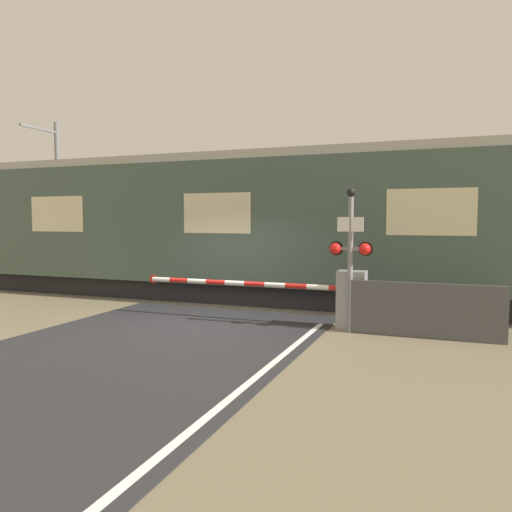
{
  "coord_description": "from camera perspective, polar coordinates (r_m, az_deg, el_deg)",
  "views": [
    {
      "loc": [
        5.15,
        -9.76,
        2.33
      ],
      "look_at": [
        0.85,
        1.44,
        1.46
      ],
      "focal_mm": 35.0,
      "sensor_mm": 36.0,
      "label": 1
    }
  ],
  "objects": [
    {
      "name": "signal_post",
      "position": [
        10.53,
        10.72,
        0.66
      ],
      "size": [
        0.91,
        0.26,
        2.99
      ],
      "color": "gray",
      "rests_on": "ground_plane"
    },
    {
      "name": "catenary_pole",
      "position": [
        21.31,
        -21.73,
        6.24
      ],
      "size": [
        0.2,
        1.9,
        6.15
      ],
      "color": "slate",
      "rests_on": "ground_plane"
    },
    {
      "name": "train",
      "position": [
        14.66,
        -1.92,
        3.34
      ],
      "size": [
        19.44,
        3.09,
        4.17
      ],
      "color": "black",
      "rests_on": "ground_plane"
    },
    {
      "name": "crossing_barrier",
      "position": [
        10.97,
        8.89,
        -4.66
      ],
      "size": [
        5.34,
        0.44,
        1.25
      ],
      "color": "gray",
      "rests_on": "ground_plane"
    },
    {
      "name": "ground_plane",
      "position": [
        11.28,
        -6.71,
        -7.82
      ],
      "size": [
        80.0,
        80.0,
        0.0
      ],
      "primitive_type": "plane",
      "color": "#6B6047"
    },
    {
      "name": "track_bed",
      "position": [
        14.63,
        0.14,
        -4.94
      ],
      "size": [
        36.0,
        3.2,
        0.13
      ],
      "color": "#666056",
      "rests_on": "ground_plane"
    },
    {
      "name": "roadside_fence",
      "position": [
        10.41,
        18.82,
        -5.94
      ],
      "size": [
        2.94,
        0.06,
        1.1
      ],
      "color": "#4C4C51",
      "rests_on": "ground_plane"
    }
  ]
}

